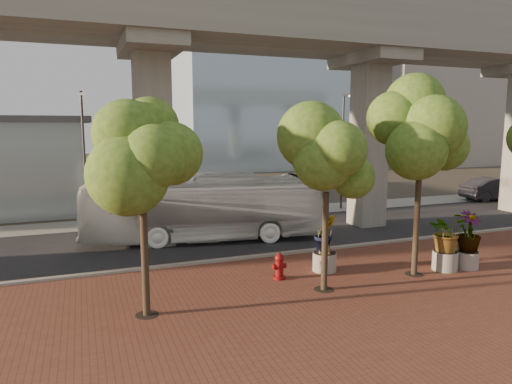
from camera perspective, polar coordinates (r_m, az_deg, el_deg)
name	(u,v)px	position (r m, az deg, el deg)	size (l,w,h in m)	color
ground	(286,243)	(22.62, 3.77, -6.35)	(160.00, 160.00, 0.00)	#332F25
brick_plaza	(388,299)	(16.06, 16.12, -12.78)	(70.00, 13.00, 0.06)	brown
asphalt_road	(270,233)	(24.39, 1.80, -5.20)	(90.00, 8.00, 0.04)	black
curb_strip	(305,252)	(20.87, 6.09, -7.41)	(70.00, 0.25, 0.16)	gray
far_sidewalk	(237,215)	(29.42, -2.36, -2.84)	(90.00, 3.00, 0.06)	gray
transit_viaduct	(271,94)	(23.77, 1.88, 12.09)	(72.00, 5.60, 12.40)	gray
midrise_block	(418,83)	(73.40, 19.63, 12.76)	(18.00, 16.00, 24.00)	#9E988E
transit_bus	(204,208)	(22.83, -6.49, -2.05)	(2.75, 11.71, 3.26)	white
parked_car	(494,189)	(39.56, 27.57, 0.31)	(1.80, 5.20, 1.71)	#222227
fire_hydrant	(279,266)	(17.18, 2.94, -9.23)	(0.51, 0.46, 1.01)	maroon
planter_front	(446,235)	(19.41, 22.71, -4.94)	(2.14, 2.14, 2.35)	#9D978E
planter_right	(469,234)	(20.02, 25.06, -4.80)	(2.15, 2.15, 2.29)	#A29F93
planter_left	(325,237)	(18.02, 8.62, -5.53)	(2.06, 2.06, 2.27)	#9F9B90
street_tree_far_west	(141,153)	(13.50, -14.18, 4.70)	(3.74, 3.74, 6.60)	#3F3124
street_tree_near_west	(327,162)	(15.45, 8.83, 3.72)	(3.53, 3.53, 6.08)	#3F3124
street_tree_near_east	(421,131)	(17.92, 19.97, 7.16)	(4.28, 4.28, 7.42)	#3F3124
streetlamp_west	(84,151)	(26.57, -20.70, 4.85)	(0.37, 1.08, 7.47)	#2F2F34
streetlamp_east	(343,143)	(31.42, 10.88, 5.98)	(0.38, 1.12, 7.73)	#2B2A2F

